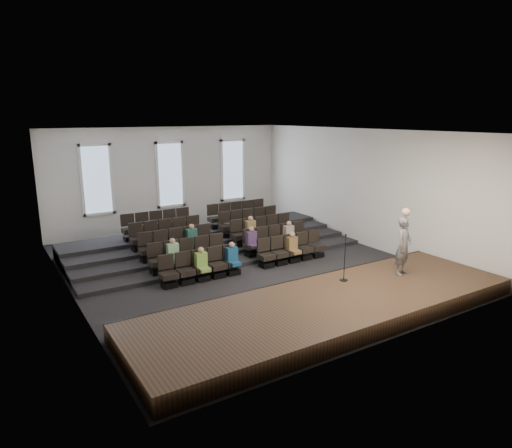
{
  "coord_description": "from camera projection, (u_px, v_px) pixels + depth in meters",
  "views": [
    {
      "loc": [
        -8.17,
        -14.19,
        5.58
      ],
      "look_at": [
        0.95,
        0.5,
        1.41
      ],
      "focal_mm": 32.0,
      "sensor_mm": 36.0,
      "label": 1
    }
  ],
  "objects": [
    {
      "name": "ground",
      "position": [
        242.0,
        266.0,
        17.21
      ],
      "size": [
        14.0,
        14.0,
        0.0
      ],
      "primitive_type": "plane",
      "color": "black",
      "rests_on": "ground"
    },
    {
      "name": "ceiling",
      "position": [
        241.0,
        131.0,
        16.04
      ],
      "size": [
        12.0,
        14.0,
        0.02
      ],
      "primitive_type": "cube",
      "color": "white",
      "rests_on": "ground"
    },
    {
      "name": "wall_back",
      "position": [
        170.0,
        178.0,
        22.42
      ],
      "size": [
        12.0,
        0.04,
        5.0
      ],
      "primitive_type": "cube",
      "color": "silver",
      "rests_on": "ground"
    },
    {
      "name": "wall_front",
      "position": [
        389.0,
        247.0,
        10.83
      ],
      "size": [
        12.0,
        0.04,
        5.0
      ],
      "primitive_type": "cube",
      "color": "silver",
      "rests_on": "ground"
    },
    {
      "name": "wall_left",
      "position": [
        66.0,
        221.0,
        13.54
      ],
      "size": [
        0.04,
        14.0,
        5.0
      ],
      "primitive_type": "cube",
      "color": "silver",
      "rests_on": "ground"
    },
    {
      "name": "wall_right",
      "position": [
        362.0,
        187.0,
        19.71
      ],
      "size": [
        0.04,
        14.0,
        5.0
      ],
      "primitive_type": "cube",
      "color": "silver",
      "rests_on": "ground"
    },
    {
      "name": "stage",
      "position": [
        331.0,
        307.0,
        12.94
      ],
      "size": [
        11.8,
        3.6,
        0.5
      ],
      "primitive_type": "cube",
      "color": "#402E1B",
      "rests_on": "ground"
    },
    {
      "name": "stage_lip",
      "position": [
        294.0,
        287.0,
        14.4
      ],
      "size": [
        11.8,
        0.06,
        0.52
      ],
      "primitive_type": "cube",
      "color": "black",
      "rests_on": "ground"
    },
    {
      "name": "risers",
      "position": [
        205.0,
        242.0,
        19.79
      ],
      "size": [
        11.8,
        4.8,
        0.6
      ],
      "color": "black",
      "rests_on": "ground"
    },
    {
      "name": "seating_rows",
      "position": [
        222.0,
        239.0,
        18.33
      ],
      "size": [
        6.8,
        4.7,
        1.67
      ],
      "color": "black",
      "rests_on": "ground"
    },
    {
      "name": "windows",
      "position": [
        170.0,
        175.0,
        22.32
      ],
      "size": [
        8.44,
        0.1,
        3.24
      ],
      "color": "white",
      "rests_on": "wall_back"
    },
    {
      "name": "audience",
      "position": [
        237.0,
        243.0,
        17.29
      ],
      "size": [
        5.45,
        2.64,
        1.1
      ],
      "color": "#7FAE45",
      "rests_on": "seating_rows"
    },
    {
      "name": "speaker",
      "position": [
        403.0,
        246.0,
        14.68
      ],
      "size": [
        0.79,
        0.64,
        1.9
      ],
      "primitive_type": "imported",
      "rotation": [
        0.0,
        0.0,
        0.3
      ],
      "color": "#5A5755",
      "rests_on": "stage"
    },
    {
      "name": "mic_stand",
      "position": [
        344.0,
        267.0,
        14.21
      ],
      "size": [
        0.25,
        0.25,
        1.5
      ],
      "color": "black",
      "rests_on": "stage"
    }
  ]
}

